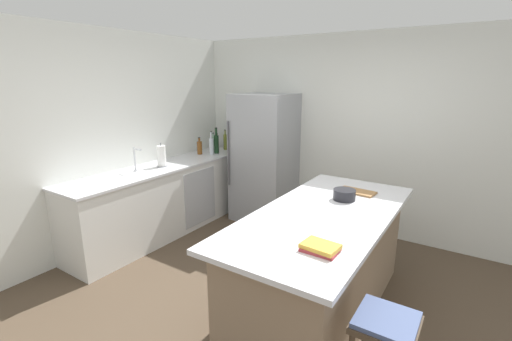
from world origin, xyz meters
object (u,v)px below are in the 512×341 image
object	(u,v)px
paper_towel_roll	(162,156)
whiskey_bottle	(200,147)
gin_bottle	(214,144)
sink_faucet	(136,159)
olive_oil_bottle	(225,142)
refrigerator	(264,158)
vinegar_bottle	(217,143)
kitchen_island	(322,262)
cookbook_stack	(320,248)
mixing_bowl	(344,195)
cutting_board	(357,192)
soda_bottle	(211,146)
wine_bottle	(216,143)
bar_stool	(385,336)

from	to	relation	value
paper_towel_roll	whiskey_bottle	size ratio (longest dim) A/B	1.21
paper_towel_roll	gin_bottle	size ratio (longest dim) A/B	1.07
sink_faucet	olive_oil_bottle	distance (m)	1.66
refrigerator	gin_bottle	bearing A→B (deg)	-177.02
refrigerator	whiskey_bottle	distance (m)	1.00
paper_towel_roll	vinegar_bottle	size ratio (longest dim) A/B	1.16
kitchen_island	olive_oil_bottle	size ratio (longest dim) A/B	6.99
gin_bottle	cookbook_stack	xyz separation A→B (m)	(2.71, -2.16, -0.08)
cookbook_stack	mixing_bowl	distance (m)	1.08
mixing_bowl	cutting_board	size ratio (longest dim) A/B	0.56
paper_towel_roll	whiskey_bottle	xyz separation A→B (m)	(-0.10, 0.83, -0.03)
soda_bottle	cutting_board	distance (m)	2.50
soda_bottle	gin_bottle	bearing A→B (deg)	120.86
wine_bottle	whiskey_bottle	bearing A→B (deg)	-131.02
whiskey_bottle	cookbook_stack	size ratio (longest dim) A/B	1.04
olive_oil_bottle	soda_bottle	bearing A→B (deg)	-84.58
paper_towel_roll	gin_bottle	world-z (taller)	paper_towel_roll
cutting_board	refrigerator	bearing A→B (deg)	151.79
olive_oil_bottle	whiskey_bottle	size ratio (longest dim) A/B	1.24
paper_towel_roll	whiskey_bottle	world-z (taller)	paper_towel_roll
vinegar_bottle	gin_bottle	distance (m)	0.10
vinegar_bottle	soda_bottle	bearing A→B (deg)	-67.25
refrigerator	gin_bottle	size ratio (longest dim) A/B	6.29
olive_oil_bottle	whiskey_bottle	xyz separation A→B (m)	(-0.11, -0.48, -0.03)
kitchen_island	whiskey_bottle	xyz separation A→B (m)	(-2.50, 1.22, 0.55)
kitchen_island	vinegar_bottle	size ratio (longest dim) A/B	8.32
wine_bottle	whiskey_bottle	world-z (taller)	wine_bottle
refrigerator	mixing_bowl	size ratio (longest dim) A/B	8.91
gin_bottle	whiskey_bottle	world-z (taller)	gin_bottle
vinegar_bottle	bar_stool	bearing A→B (deg)	-36.28
bar_stool	olive_oil_bottle	xyz separation A→B (m)	(-3.10, 2.44, 0.50)
bar_stool	gin_bottle	distance (m)	3.92
bar_stool	paper_towel_roll	world-z (taller)	paper_towel_roll
kitchen_island	cutting_board	xyz separation A→B (m)	(0.06, 0.68, 0.47)
mixing_bowl	sink_faucet	bearing A→B (deg)	-171.84
kitchen_island	soda_bottle	bearing A→B (deg)	150.70
whiskey_bottle	bar_stool	bearing A→B (deg)	-31.35
bar_stool	olive_oil_bottle	world-z (taller)	olive_oil_bottle
soda_bottle	cutting_board	xyz separation A→B (m)	(2.42, -0.64, -0.11)
wine_bottle	mixing_bowl	bearing A→B (deg)	-23.16
soda_bottle	cookbook_stack	bearing A→B (deg)	-37.22
refrigerator	wine_bottle	size ratio (longest dim) A/B	4.66
gin_bottle	wine_bottle	xyz separation A→B (m)	(0.13, -0.09, 0.04)
olive_oil_bottle	bar_stool	bearing A→B (deg)	-38.19
paper_towel_roll	vinegar_bottle	world-z (taller)	paper_towel_roll
sink_faucet	paper_towel_roll	size ratio (longest dim) A/B	0.96
vinegar_bottle	cutting_board	distance (m)	2.70
whiskey_bottle	soda_bottle	bearing A→B (deg)	34.24
vinegar_bottle	olive_oil_bottle	bearing A→B (deg)	51.57
refrigerator	sink_faucet	xyz separation A→B (m)	(-0.91, -1.51, 0.17)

